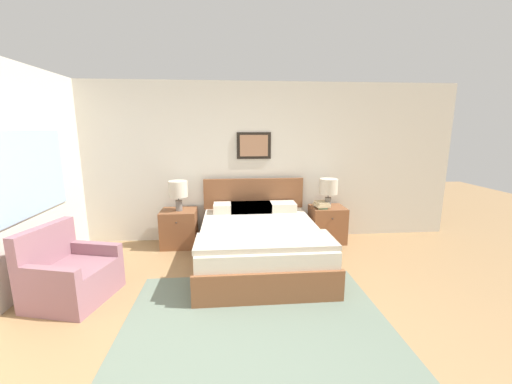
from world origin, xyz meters
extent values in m
plane|color=#99754C|center=(0.00, 0.00, 0.00)|extent=(16.00, 16.00, 0.00)
cube|color=beige|center=(0.00, 2.93, 1.30)|extent=(7.38, 0.06, 2.60)
cube|color=black|center=(0.26, 2.88, 1.58)|extent=(0.56, 0.02, 0.43)
cube|color=#9E7051|center=(0.26, 2.87, 1.58)|extent=(0.46, 0.00, 0.35)
cube|color=beige|center=(-2.52, 1.45, 1.30)|extent=(0.06, 5.30, 2.60)
cube|color=#9EBCDB|center=(-2.48, 1.41, 1.34)|extent=(0.02, 1.75, 0.99)
cube|color=slate|center=(0.09, 0.51, 0.00)|extent=(2.59, 1.92, 0.01)
cube|color=brown|center=(0.25, 1.79, 0.14)|extent=(1.65, 2.09, 0.28)
cube|color=brown|center=(0.25, 0.77, 0.32)|extent=(1.65, 0.06, 0.08)
cube|color=beige|center=(0.25, 1.79, 0.41)|extent=(1.58, 2.01, 0.27)
cube|color=brown|center=(0.25, 2.81, 0.80)|extent=(1.65, 0.06, 0.50)
cube|color=#B2A893|center=(0.25, 1.14, 0.58)|extent=(1.62, 0.59, 0.06)
cube|color=beige|center=(-0.14, 2.58, 0.62)|extent=(0.52, 0.32, 0.14)
cube|color=beige|center=(0.65, 2.58, 0.62)|extent=(0.52, 0.32, 0.14)
cube|color=slate|center=(0.25, 2.58, 0.62)|extent=(0.52, 0.32, 0.14)
cube|color=slate|center=(0.13, 2.58, 0.62)|extent=(0.52, 0.32, 0.14)
cube|color=#8E606B|center=(-1.88, 1.07, 0.20)|extent=(0.90, 0.95, 0.39)
cube|color=#8E606B|center=(-2.18, 1.14, 0.61)|extent=(0.31, 0.79, 0.43)
cube|color=#8E606B|center=(-1.79, 1.40, 0.46)|extent=(0.73, 0.28, 0.14)
cube|color=#8E606B|center=(-1.97, 0.73, 0.46)|extent=(0.73, 0.28, 0.14)
cube|color=brown|center=(-0.96, 2.61, 0.30)|extent=(0.55, 0.48, 0.59)
sphere|color=#332D28|center=(-0.96, 2.35, 0.46)|extent=(0.02, 0.02, 0.02)
cube|color=brown|center=(1.47, 2.61, 0.30)|extent=(0.55, 0.48, 0.59)
sphere|color=#332D28|center=(1.47, 2.35, 0.46)|extent=(0.02, 0.02, 0.02)
cylinder|color=slate|center=(-0.94, 2.58, 0.67)|extent=(0.10, 0.10, 0.17)
cylinder|color=slate|center=(-0.94, 2.58, 0.79)|extent=(0.02, 0.02, 0.06)
cylinder|color=beige|center=(-0.94, 2.58, 0.94)|extent=(0.29, 0.29, 0.25)
cylinder|color=slate|center=(1.45, 2.58, 0.67)|extent=(0.10, 0.10, 0.17)
cylinder|color=slate|center=(1.45, 2.58, 0.79)|extent=(0.02, 0.02, 0.06)
cylinder|color=beige|center=(1.45, 2.58, 0.94)|extent=(0.29, 0.29, 0.25)
cube|color=#4C7551|center=(1.34, 2.56, 0.60)|extent=(0.16, 0.25, 0.03)
cube|color=beige|center=(1.34, 2.56, 0.64)|extent=(0.24, 0.27, 0.04)
cube|color=beige|center=(1.34, 2.56, 0.68)|extent=(0.20, 0.26, 0.03)
camera|label=1|loc=(-0.15, -2.28, 1.87)|focal=22.00mm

